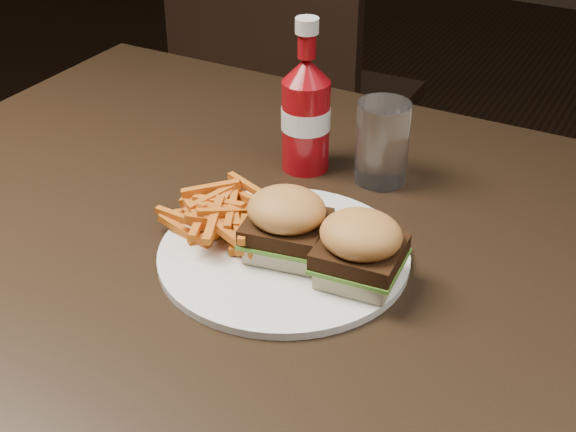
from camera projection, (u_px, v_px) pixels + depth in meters
The scene contains 8 objects.
dining_table at pixel (311, 247), 0.95m from camera, with size 1.20×0.80×0.04m, color black.
chair_far at pixel (303, 107), 2.01m from camera, with size 0.48×0.48×0.05m, color black.
plate at pixel (284, 254), 0.89m from camera, with size 0.28×0.28×0.01m, color white.
sandwich_half_a at pixel (286, 245), 0.88m from camera, with size 0.08×0.07×0.02m, color beige.
sandwich_half_b at pixel (359, 270), 0.84m from camera, with size 0.08×0.07×0.02m, color #C8B194.
fries_pile at pixel (233, 214), 0.92m from camera, with size 0.12×0.12×0.05m, color #C56B1D, non-canonical shape.
ketchup_bottle at pixel (306, 126), 1.04m from camera, with size 0.06×0.06×0.13m, color maroon.
tumbler at pixel (382, 142), 1.02m from camera, with size 0.07×0.07×0.11m, color white.
Camera 1 is at (0.35, -0.70, 1.27)m, focal length 50.00 mm.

